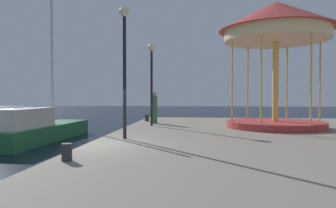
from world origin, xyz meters
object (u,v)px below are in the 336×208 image
at_px(carousel, 276,33).
at_px(bollard_north, 67,152).
at_px(lamp_post_far_end, 152,70).
at_px(sailboat_green, 38,129).
at_px(bollard_south, 147,118).
at_px(person_far_corner, 154,108).
at_px(lamp_post_mid_promenade, 124,49).

height_order(carousel, bollard_north, carousel).
bearing_deg(bollard_north, lamp_post_far_end, 85.40).
relative_size(sailboat_green, bollard_north, 18.96).
height_order(lamp_post_far_end, bollard_south, lamp_post_far_end).
xyz_separation_m(lamp_post_far_end, bollard_north, (-0.69, -8.58, -2.61)).
height_order(bollard_north, bollard_south, same).
bearing_deg(sailboat_green, lamp_post_far_end, 6.28).
relative_size(sailboat_green, person_far_corner, 4.35).
bearing_deg(lamp_post_far_end, bollard_north, -94.60).
xyz_separation_m(bollard_north, person_far_corner, (0.64, 9.88, 0.62)).
height_order(lamp_post_far_end, bollard_north, lamp_post_far_end).
height_order(lamp_post_mid_promenade, bollard_south, lamp_post_mid_promenade).
height_order(lamp_post_mid_promenade, lamp_post_far_end, lamp_post_mid_promenade).
bearing_deg(lamp_post_mid_promenade, bollard_south, 93.45).
bearing_deg(lamp_post_mid_promenade, bollard_north, -97.13).
relative_size(carousel, person_far_corner, 3.38).
xyz_separation_m(carousel, bollard_north, (-6.63, -8.16, -4.26)).
bearing_deg(carousel, lamp_post_mid_promenade, -144.32).
distance_m(sailboat_green, person_far_corner, 5.99).
xyz_separation_m(carousel, lamp_post_mid_promenade, (-6.16, -4.43, -1.36)).
bearing_deg(bollard_north, bollard_south, 89.93).
height_order(sailboat_green, lamp_post_mid_promenade, sailboat_green).
relative_size(lamp_post_mid_promenade, person_far_corner, 2.63).
relative_size(lamp_post_mid_promenade, lamp_post_far_end, 1.12).
bearing_deg(bollard_south, lamp_post_mid_promenade, -86.55).
distance_m(carousel, person_far_corner, 7.22).
height_order(sailboat_green, bollard_south, sailboat_green).
distance_m(lamp_post_far_end, person_far_corner, 2.39).
relative_size(sailboat_green, carousel, 1.29).
height_order(carousel, bollard_south, carousel).
xyz_separation_m(bollard_north, bollard_south, (0.01, 11.26, 0.00)).
bearing_deg(bollard_north, lamp_post_mid_promenade, 82.87).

